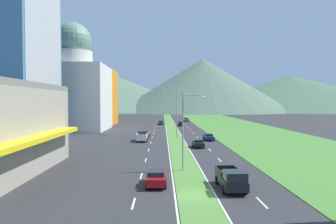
# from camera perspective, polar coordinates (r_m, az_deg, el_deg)

# --- Properties ---
(ground_plane) EXTENTS (600.00, 600.00, 0.00)m
(ground_plane) POSITION_cam_1_polar(r_m,az_deg,el_deg) (27.50, 5.05, -15.09)
(ground_plane) COLOR #2D2D30
(grass_median) EXTENTS (3.20, 240.00, 0.06)m
(grass_median) POSITION_cam_1_polar(r_m,az_deg,el_deg) (86.56, 0.82, -3.40)
(grass_median) COLOR #518438
(grass_median) RESTS_ON ground_plane
(grass_verge_right) EXTENTS (24.00, 240.00, 0.06)m
(grass_verge_right) POSITION_cam_1_polar(r_m,az_deg,el_deg) (89.63, 14.13, -3.27)
(grass_verge_right) COLOR #477F33
(grass_verge_right) RESTS_ON ground_plane
(lane_dash_left_2) EXTENTS (0.16, 2.80, 0.01)m
(lane_dash_left_2) POSITION_cam_1_polar(r_m,az_deg,el_deg) (25.57, -6.38, -16.41)
(lane_dash_left_2) COLOR silver
(lane_dash_left_2) RESTS_ON ground_plane
(lane_dash_left_3) EXTENTS (0.16, 2.80, 0.01)m
(lane_dash_left_3) POSITION_cam_1_polar(r_m,az_deg,el_deg) (34.22, -4.95, -11.67)
(lane_dash_left_3) COLOR silver
(lane_dash_left_3) RESTS_ON ground_plane
(lane_dash_left_4) EXTENTS (0.16, 2.80, 0.01)m
(lane_dash_left_4) POSITION_cam_1_polar(r_m,az_deg,el_deg) (43.02, -4.12, -8.86)
(lane_dash_left_4) COLOR silver
(lane_dash_left_4) RESTS_ON ground_plane
(lane_dash_left_5) EXTENTS (0.16, 2.80, 0.01)m
(lane_dash_left_5) POSITION_cam_1_polar(r_m,az_deg,el_deg) (51.89, -3.58, -7.00)
(lane_dash_left_5) COLOR silver
(lane_dash_left_5) RESTS_ON ground_plane
(lane_dash_left_6) EXTENTS (0.16, 2.80, 0.01)m
(lane_dash_left_6) POSITION_cam_1_polar(r_m,az_deg,el_deg) (60.80, -3.21, -5.68)
(lane_dash_left_6) COLOR silver
(lane_dash_left_6) RESTS_ON ground_plane
(lane_dash_left_7) EXTENTS (0.16, 2.80, 0.01)m
(lane_dash_left_7) POSITION_cam_1_polar(r_m,az_deg,el_deg) (69.74, -2.93, -4.71)
(lane_dash_left_7) COLOR silver
(lane_dash_left_7) RESTS_ON ground_plane
(lane_dash_left_8) EXTENTS (0.16, 2.80, 0.01)m
(lane_dash_left_8) POSITION_cam_1_polar(r_m,az_deg,el_deg) (78.70, -2.71, -3.95)
(lane_dash_left_8) COLOR silver
(lane_dash_left_8) RESTS_ON ground_plane
(lane_dash_left_9) EXTENTS (0.16, 2.80, 0.01)m
(lane_dash_left_9) POSITION_cam_1_polar(r_m,az_deg,el_deg) (87.66, -2.54, -3.35)
(lane_dash_left_9) COLOR silver
(lane_dash_left_9) RESTS_ON ground_plane
(lane_dash_left_10) EXTENTS (0.16, 2.80, 0.01)m
(lane_dash_left_10) POSITION_cam_1_polar(r_m,az_deg,el_deg) (96.64, -2.40, -2.86)
(lane_dash_left_10) COLOR silver
(lane_dash_left_10) RESTS_ON ground_plane
(lane_dash_left_11) EXTENTS (0.16, 2.80, 0.01)m
(lane_dash_left_11) POSITION_cam_1_polar(r_m,az_deg,el_deg) (105.62, -2.28, -2.45)
(lane_dash_left_11) COLOR silver
(lane_dash_left_11) RESTS_ON ground_plane
(lane_dash_left_12) EXTENTS (0.16, 2.80, 0.01)m
(lane_dash_left_12) POSITION_cam_1_polar(r_m,az_deg,el_deg) (114.61, -2.19, -2.11)
(lane_dash_left_12) COLOR silver
(lane_dash_left_12) RESTS_ON ground_plane
(lane_dash_left_13) EXTENTS (0.16, 2.80, 0.01)m
(lane_dash_left_13) POSITION_cam_1_polar(r_m,az_deg,el_deg) (123.60, -2.10, -1.82)
(lane_dash_left_13) COLOR silver
(lane_dash_left_13) RESTS_ON ground_plane
(lane_dash_left_14) EXTENTS (0.16, 2.80, 0.01)m
(lane_dash_left_14) POSITION_cam_1_polar(r_m,az_deg,el_deg) (132.59, -2.03, -1.56)
(lane_dash_left_14) COLOR silver
(lane_dash_left_14) RESTS_ON ground_plane
(lane_dash_left_15) EXTENTS (0.16, 2.80, 0.01)m
(lane_dash_left_15) POSITION_cam_1_polar(r_m,az_deg,el_deg) (141.59, -1.97, -1.34)
(lane_dash_left_15) COLOR silver
(lane_dash_left_15) RESTS_ON ground_plane
(lane_dash_right_2) EXTENTS (0.16, 2.80, 0.01)m
(lane_dash_right_2) POSITION_cam_1_polar(r_m,az_deg,el_deg) (26.67, 16.92, -15.70)
(lane_dash_right_2) COLOR silver
(lane_dash_right_2) RESTS_ON ground_plane
(lane_dash_right_3) EXTENTS (0.16, 2.80, 0.01)m
(lane_dash_right_3) POSITION_cam_1_polar(r_m,az_deg,el_deg) (35.05, 12.28, -11.38)
(lane_dash_right_3) COLOR silver
(lane_dash_right_3) RESTS_ON ground_plane
(lane_dash_right_4) EXTENTS (0.16, 2.80, 0.01)m
(lane_dash_right_4) POSITION_cam_1_polar(r_m,az_deg,el_deg) (43.68, 9.52, -8.71)
(lane_dash_right_4) COLOR silver
(lane_dash_right_4) RESTS_ON ground_plane
(lane_dash_right_5) EXTENTS (0.16, 2.80, 0.01)m
(lane_dash_right_5) POSITION_cam_1_polar(r_m,az_deg,el_deg) (52.44, 7.70, -6.92)
(lane_dash_right_5) COLOR silver
(lane_dash_right_5) RESTS_ON ground_plane
(lane_dash_right_6) EXTENTS (0.16, 2.80, 0.01)m
(lane_dash_right_6) POSITION_cam_1_polar(r_m,az_deg,el_deg) (61.27, 6.42, -5.63)
(lane_dash_right_6) COLOR silver
(lane_dash_right_6) RESTS_ON ground_plane
(lane_dash_right_7) EXTENTS (0.16, 2.80, 0.01)m
(lane_dash_right_7) POSITION_cam_1_polar(r_m,az_deg,el_deg) (70.15, 5.46, -4.67)
(lane_dash_right_7) COLOR silver
(lane_dash_right_7) RESTS_ON ground_plane
(lane_dash_right_8) EXTENTS (0.16, 2.80, 0.01)m
(lane_dash_right_8) POSITION_cam_1_polar(r_m,az_deg,el_deg) (79.06, 4.72, -3.93)
(lane_dash_right_8) COLOR silver
(lane_dash_right_8) RESTS_ON ground_plane
(lane_dash_right_9) EXTENTS (0.16, 2.80, 0.01)m
(lane_dash_right_9) POSITION_cam_1_polar(r_m,az_deg,el_deg) (87.99, 4.13, -3.33)
(lane_dash_right_9) COLOR silver
(lane_dash_right_9) RESTS_ON ground_plane
(lane_dash_right_10) EXTENTS (0.16, 2.80, 0.01)m
(lane_dash_right_10) POSITION_cam_1_polar(r_m,az_deg,el_deg) (96.94, 3.65, -2.85)
(lane_dash_right_10) COLOR silver
(lane_dash_right_10) RESTS_ON ground_plane
(lane_dash_right_11) EXTENTS (0.16, 2.80, 0.01)m
(lane_dash_right_11) POSITION_cam_1_polar(r_m,az_deg,el_deg) (105.89, 3.25, -2.44)
(lane_dash_right_11) COLOR silver
(lane_dash_right_11) RESTS_ON ground_plane
(lane_dash_right_12) EXTENTS (0.16, 2.80, 0.01)m
(lane_dash_right_12) POSITION_cam_1_polar(r_m,az_deg,el_deg) (114.86, 2.91, -2.10)
(lane_dash_right_12) COLOR silver
(lane_dash_right_12) RESTS_ON ground_plane
(lane_dash_right_13) EXTENTS (0.16, 2.80, 0.01)m
(lane_dash_right_13) POSITION_cam_1_polar(r_m,az_deg,el_deg) (123.83, 2.62, -1.81)
(lane_dash_right_13) COLOR silver
(lane_dash_right_13) RESTS_ON ground_plane
(lane_dash_right_14) EXTENTS (0.16, 2.80, 0.01)m
(lane_dash_right_14) POSITION_cam_1_polar(r_m,az_deg,el_deg) (132.81, 2.37, -1.56)
(lane_dash_right_14) COLOR silver
(lane_dash_right_14) RESTS_ON ground_plane
(lane_dash_right_15) EXTENTS (0.16, 2.80, 0.01)m
(lane_dash_right_15) POSITION_cam_1_polar(r_m,az_deg,el_deg) (141.79, 2.16, -1.34)
(lane_dash_right_15) COLOR silver
(lane_dash_right_15) RESTS_ON ground_plane
(edge_line_median_left) EXTENTS (0.16, 240.00, 0.01)m
(edge_line_median_left) POSITION_cam_1_polar(r_m,az_deg,el_deg) (86.53, -0.34, -3.42)
(edge_line_median_left) COLOR silver
(edge_line_median_left) RESTS_ON ground_plane
(edge_line_median_right) EXTENTS (0.16, 240.00, 0.01)m
(edge_line_median_right) POSITION_cam_1_polar(r_m,az_deg,el_deg) (86.64, 1.98, -3.41)
(edge_line_median_right) COLOR silver
(edge_line_median_right) RESTS_ON ground_plane
(domed_building) EXTENTS (18.88, 18.88, 30.45)m
(domed_building) POSITION_cam_1_polar(r_m,az_deg,el_deg) (92.25, -17.02, 4.22)
(domed_building) COLOR silver
(domed_building) RESTS_ON ground_plane
(midrise_colored) EXTENTS (14.79, 14.79, 19.14)m
(midrise_colored) POSITION_cam_1_polar(r_m,az_deg,el_deg) (112.87, -13.47, 2.64)
(midrise_colored) COLOR orange
(midrise_colored) RESTS_ON ground_plane
(hill_far_left) EXTENTS (214.64, 214.64, 40.56)m
(hill_far_left) POSITION_cam_1_polar(r_m,az_deg,el_deg) (310.86, -13.36, 4.12)
(hill_far_left) COLOR #516B56
(hill_far_left) RESTS_ON ground_plane
(hill_far_center) EXTENTS (145.70, 145.70, 43.91)m
(hill_far_center) POSITION_cam_1_polar(r_m,az_deg,el_deg) (261.88, 6.44, 4.94)
(hill_far_center) COLOR #516B56
(hill_far_center) RESTS_ON ground_plane
(hill_far_right) EXTENTS (231.87, 231.87, 34.72)m
(hill_far_right) POSITION_cam_1_polar(r_m,az_deg,el_deg) (338.07, 21.56, 3.36)
(hill_far_right) COLOR #47664C
(hill_far_right) RESTS_ON ground_plane
(street_lamp_near) EXTENTS (2.73, 0.33, 8.96)m
(street_lamp_near) POSITION_cam_1_polar(r_m,az_deg,el_deg) (35.74, 3.22, -2.73)
(street_lamp_near) COLOR #99999E
(street_lamp_near) RESTS_ON ground_plane
(street_lamp_mid) EXTENTS (3.24, 0.35, 10.73)m
(street_lamp_mid) POSITION_cam_1_polar(r_m,az_deg,el_deg) (66.58, 1.36, 0.26)
(street_lamp_mid) COLOR #99999E
(street_lamp_mid) RESTS_ON ground_plane
(car_0) EXTENTS (1.86, 4.55, 1.48)m
(car_0) POSITION_cam_1_polar(r_m,az_deg,el_deg) (71.43, -4.17, -3.94)
(car_0) COLOR #C6842D
(car_0) RESTS_ON ground_plane
(car_1) EXTENTS (1.96, 4.16, 1.47)m
(car_1) POSITION_cam_1_polar(r_m,az_deg,el_deg) (30.28, -2.21, -12.00)
(car_1) COLOR maroon
(car_1) RESTS_ON ground_plane
(car_2) EXTENTS (1.94, 4.11, 1.39)m
(car_2) POSITION_cam_1_polar(r_m,az_deg,el_deg) (54.85, 5.58, -5.76)
(car_2) COLOR black
(car_2) RESTS_ON ground_plane
(car_3) EXTENTS (1.91, 4.09, 1.48)m
(car_3) POSITION_cam_1_polar(r_m,az_deg,el_deg) (102.83, 2.35, -2.15)
(car_3) COLOR black
(car_3) RESTS_ON ground_plane
(car_4) EXTENTS (2.02, 4.10, 1.48)m
(car_4) POSITION_cam_1_polar(r_m,az_deg,el_deg) (125.24, 3.39, -1.43)
(car_4) COLOR slate
(car_4) RESTS_ON ground_plane
(car_5) EXTENTS (1.88, 4.25, 1.40)m
(car_5) POSITION_cam_1_polar(r_m,az_deg,el_deg) (108.93, -1.34, -1.94)
(car_5) COLOR #0C5128
(car_5) RESTS_ON ground_plane
(car_6) EXTENTS (1.93, 4.79, 1.36)m
(car_6) POSITION_cam_1_polar(r_m,az_deg,el_deg) (65.15, 7.50, -4.56)
(car_6) COLOR navy
(car_6) RESTS_ON ground_plane
(pickup_truck_0) EXTENTS (2.18, 5.40, 2.00)m
(pickup_truck_0) POSITION_cam_1_polar(r_m,az_deg,el_deg) (29.31, 11.61, -12.06)
(pickup_truck_0) COLOR black
(pickup_truck_0) RESTS_ON ground_plane
(pickup_truck_1) EXTENTS (2.18, 5.40, 2.00)m
(pickup_truck_1) POSITION_cam_1_polar(r_m,az_deg,el_deg) (63.46, -4.78, -4.48)
(pickup_truck_1) COLOR silver
(pickup_truck_1) RESTS_ON ground_plane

